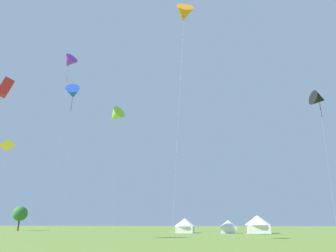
# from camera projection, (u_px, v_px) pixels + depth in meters

# --- Properties ---
(kite_yellow_diamond) EXTENTS (3.30, 2.55, 14.41)m
(kite_yellow_diamond) POSITION_uv_depth(u_px,v_px,m) (7.00, 146.00, 45.43)
(kite_yellow_diamond) COLOR yellow
(kite_yellow_diamond) RESTS_ON ground
(kite_purple_delta) EXTENTS (3.63, 3.42, 31.32)m
(kite_purple_delta) POSITION_uv_depth(u_px,v_px,m) (69.00, 62.00, 53.81)
(kite_purple_delta) COLOR purple
(kite_purple_delta) RESTS_ON ground
(kite_orange_delta) EXTENTS (3.07, 3.49, 29.99)m
(kite_orange_delta) POSITION_uv_depth(u_px,v_px,m) (184.00, 14.00, 39.49)
(kite_orange_delta) COLOR orange
(kite_orange_delta) RESTS_ON ground
(kite_lime_delta) EXTENTS (4.46, 4.44, 25.14)m
(kite_lime_delta) POSITION_uv_depth(u_px,v_px,m) (116.00, 115.00, 61.65)
(kite_lime_delta) COLOR #99DB2D
(kite_lime_delta) RESTS_ON ground
(kite_black_delta) EXTENTS (3.14, 3.10, 22.85)m
(kite_black_delta) POSITION_uv_depth(u_px,v_px,m) (319.00, 99.00, 48.85)
(kite_black_delta) COLOR black
(kite_black_delta) RESTS_ON ground
(kite_red_box) EXTENTS (2.63, 3.62, 21.61)m
(kite_red_box) POSITION_uv_depth(u_px,v_px,m) (5.00, 88.00, 41.84)
(kite_red_box) COLOR red
(kite_red_box) RESTS_ON ground
(kite_blue_delta) EXTENTS (3.84, 4.20, 28.46)m
(kite_blue_delta) POSITION_uv_depth(u_px,v_px,m) (73.00, 93.00, 59.05)
(kite_blue_delta) COLOR blue
(kite_blue_delta) RESTS_ON ground
(festival_tent_center) EXTENTS (4.32, 4.32, 2.81)m
(festival_tent_center) POSITION_uv_depth(u_px,v_px,m) (185.00, 225.00, 60.27)
(festival_tent_center) COLOR white
(festival_tent_center) RESTS_ON ground
(festival_tent_right) EXTENTS (3.75, 3.75, 2.43)m
(festival_tent_right) POSITION_uv_depth(u_px,v_px,m) (228.00, 226.00, 58.68)
(festival_tent_right) COLOR white
(festival_tent_right) RESTS_ON ground
(festival_tent_left) EXTENTS (5.16, 5.16, 3.36)m
(festival_tent_left) POSITION_uv_depth(u_px,v_px,m) (258.00, 223.00, 57.84)
(festival_tent_left) COLOR white
(festival_tent_left) RESTS_ON ground
(tree_distant_left) EXTENTS (3.72, 3.72, 6.14)m
(tree_distant_left) POSITION_uv_depth(u_px,v_px,m) (20.00, 214.00, 77.99)
(tree_distant_left) COLOR brown
(tree_distant_left) RESTS_ON ground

